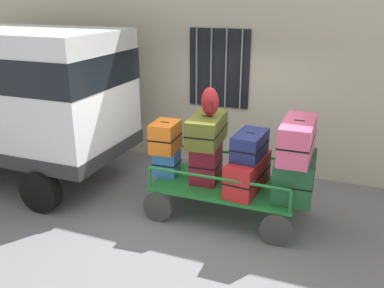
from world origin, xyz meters
TOP-DOWN VIEW (x-y plane):
  - ground_plane at (0.00, 0.00)m, footprint 40.00×40.00m
  - building_wall at (-0.00, 2.25)m, footprint 12.00×0.38m
  - van at (-3.87, 0.15)m, footprint 4.33×2.16m
  - luggage_cart at (0.32, 0.14)m, footprint 2.32×1.24m
  - cart_railing at (0.32, 0.14)m, footprint 2.19×1.11m
  - suitcase_left_bottom at (-0.71, 0.15)m, footprint 0.41×0.38m
  - suitcase_left_middle at (-0.71, 0.12)m, footprint 0.43×0.57m
  - suitcase_midleft_bottom at (-0.02, 0.15)m, footprint 0.46×0.56m
  - suitcase_midleft_middle at (-0.02, 0.16)m, footprint 0.53×0.94m
  - suitcase_center_bottom at (0.66, 0.10)m, footprint 0.52×1.07m
  - suitcase_center_middle at (0.66, 0.15)m, footprint 0.46×0.75m
  - suitcase_midright_bottom at (1.35, 0.17)m, footprint 0.60×0.95m
  - suitcase_midright_middle at (1.35, 0.11)m, footprint 0.45×1.04m
  - backpack at (0.02, 0.16)m, footprint 0.27×0.22m

SIDE VIEW (x-z plane):
  - ground_plane at x=0.00m, z-range 0.00..0.00m
  - luggage_cart at x=0.32m, z-range 0.16..0.68m
  - suitcase_left_bottom at x=-0.71m, z-range 0.52..0.95m
  - suitcase_center_bottom at x=0.66m, z-range 0.52..1.03m
  - cart_railing at x=0.32m, z-range 0.64..1.00m
  - suitcase_midright_bottom at x=1.35m, z-range 0.52..1.14m
  - suitcase_midleft_bottom at x=-0.02m, z-range 0.52..1.16m
  - suitcase_left_middle at x=-0.71m, z-range 0.95..1.44m
  - suitcase_center_middle at x=0.66m, z-range 1.03..1.42m
  - suitcase_midleft_middle at x=-0.02m, z-range 1.16..1.60m
  - suitcase_midright_middle at x=1.35m, z-range 1.14..1.70m
  - van at x=-3.87m, z-range 0.32..3.11m
  - backpack at x=0.02m, z-range 1.60..2.04m
  - building_wall at x=0.00m, z-range 0.00..5.00m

